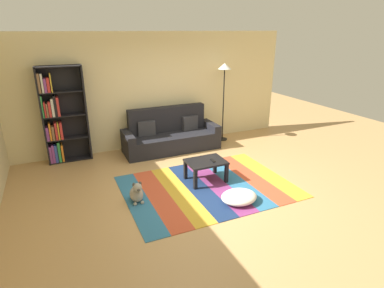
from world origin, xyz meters
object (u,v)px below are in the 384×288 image
bookshelf (59,118)px  standing_lamp (224,77)px  couch (171,136)px  coffee_table (206,164)px  dog (137,193)px  tv_remote (213,160)px  pouf (239,197)px

bookshelf → standing_lamp: 3.93m
couch → coffee_table: 1.86m
coffee_table → dog: size_ratio=1.82×
dog → couch: bearing=56.4°
bookshelf → standing_lamp: size_ratio=1.05×
tv_remote → standing_lamp: bearing=60.0°
standing_lamp → dog: bearing=-142.7°
couch → bookshelf: size_ratio=1.10×
dog → standing_lamp: standing_lamp is taller
dog → tv_remote: 1.54m
standing_lamp → tv_remote: 2.73m
bookshelf → tv_remote: (2.51, -2.21, -0.55)m
couch → standing_lamp: standing_lamp is taller
pouf → dog: size_ratio=1.56×
couch → tv_remote: couch is taller
standing_lamp → tv_remote: standing_lamp is taller
bookshelf → pouf: size_ratio=3.31×
pouf → tv_remote: size_ratio=4.13×
couch → tv_remote: (0.13, -1.93, 0.09)m
couch → pouf: (0.17, -2.80, -0.23)m
bookshelf → coffee_table: size_ratio=2.84×
standing_lamp → bookshelf: bearing=177.4°
bookshelf → pouf: 4.10m
couch → tv_remote: 1.93m
bookshelf → coffee_table: bearing=-41.9°
pouf → dog: bearing=155.1°
bookshelf → standing_lamp: (3.87, -0.18, 0.66)m
bookshelf → pouf: bearing=-50.5°
dog → standing_lamp: size_ratio=0.20×
coffee_table → standing_lamp: size_ratio=0.37×
couch → dog: size_ratio=5.69×
couch → bookshelf: 2.48m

